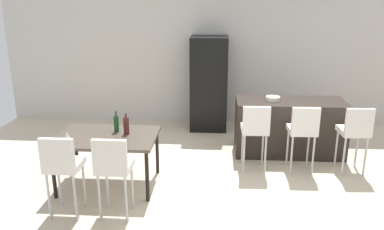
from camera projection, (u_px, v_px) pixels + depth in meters
ground_plane at (256, 181)px, 5.71m from camera, size 10.00×10.00×0.00m
back_wall at (247, 54)px, 7.96m from camera, size 10.00×0.12×2.90m
kitchen_island at (289, 127)px, 6.63m from camera, size 1.79×0.77×0.92m
bar_chair_left at (255, 127)px, 5.87m from camera, size 0.41×0.41×1.05m
bar_chair_middle at (303, 128)px, 5.82m from camera, size 0.41×0.41×1.05m
bar_chair_right at (355, 129)px, 5.77m from camera, size 0.42×0.42×1.05m
dining_table at (107, 140)px, 5.41m from camera, size 1.36×0.98×0.74m
dining_chair_near at (62, 163)px, 4.62m from camera, size 0.40×0.40×1.05m
dining_chair_far at (113, 165)px, 4.58m from camera, size 0.41×0.41×1.05m
wine_bottle_corner at (126, 126)px, 5.43m from camera, size 0.08×0.08×0.30m
wine_bottle_inner at (116, 123)px, 5.53m from camera, size 0.07×0.07×0.31m
wine_glass_left at (67, 135)px, 5.06m from camera, size 0.07×0.07×0.17m
refrigerator at (209, 83)px, 7.75m from camera, size 0.72×0.68×1.84m
fruit_bowl at (273, 99)px, 6.48m from camera, size 0.24×0.24×0.07m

